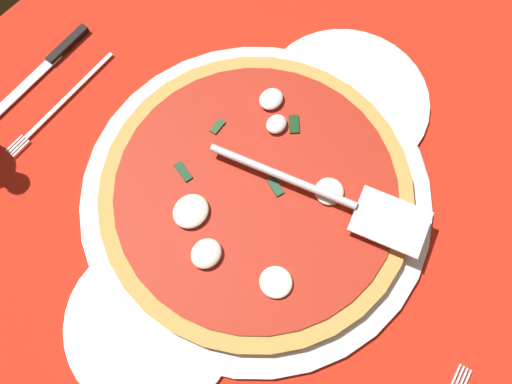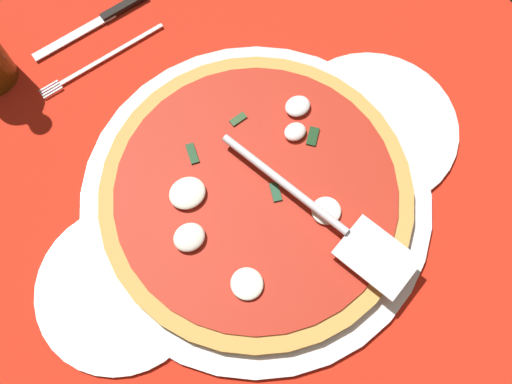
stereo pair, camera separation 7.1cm
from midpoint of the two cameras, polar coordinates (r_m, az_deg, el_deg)
The scene contains 8 objects.
ground_plane at distance 73.58cm, azimuth 3.69°, elevation -1.27°, with size 97.29×97.29×0.80cm, color red.
checker_pattern at distance 73.16cm, azimuth 3.71°, elevation -1.15°, with size 97.29×97.29×0.10cm.
pizza_pan at distance 72.59cm, azimuth 2.78°, elevation -0.81°, with size 45.66×45.66×1.14cm, color silver.
dinner_plate_left at distance 79.04cm, azimuth 14.35°, elevation 6.15°, with size 23.49×23.49×1.00cm, color silver.
dinner_plate_right at distance 70.69cm, azimuth -10.88°, elevation -9.93°, with size 21.10×21.10×1.00cm, color white.
pizza at distance 71.20cm, azimuth 2.79°, elevation -0.44°, with size 40.34×40.34×3.10cm.
pizza_server at distance 68.45cm, azimuth 10.17°, elevation -2.92°, with size 11.52×28.43×1.00cm.
place_setting_near at distance 86.30cm, azimuth -13.15°, elevation 14.65°, with size 21.46×14.19×1.40cm.
Camera 2 is at (14.67, 19.99, 68.91)cm, focal length 39.03 mm.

